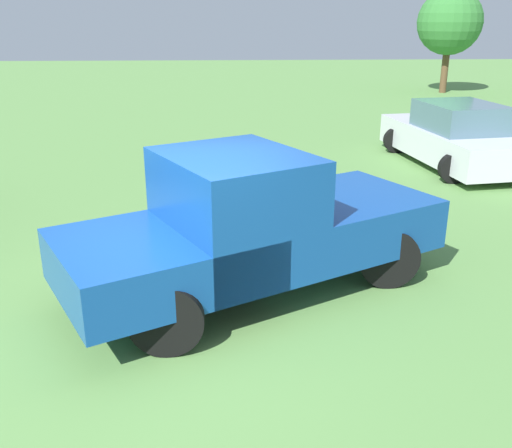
% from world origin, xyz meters
% --- Properties ---
extents(ground_plane, '(80.00, 80.00, 0.00)m').
position_xyz_m(ground_plane, '(0.00, 0.00, 0.00)').
color(ground_plane, '#5B8C47').
extents(pickup_truck, '(5.04, 3.84, 1.81)m').
position_xyz_m(pickup_truck, '(-0.77, -0.63, 0.93)').
color(pickup_truck, black).
rests_on(pickup_truck, ground_plane).
extents(sedan_near, '(2.46, 4.56, 1.46)m').
position_xyz_m(sedan_near, '(-5.75, -6.92, 0.66)').
color(sedan_near, black).
rests_on(sedan_near, ground_plane).
extents(tree_back_left, '(2.78, 2.78, 4.40)m').
position_xyz_m(tree_back_left, '(-10.28, -20.00, 2.99)').
color(tree_back_left, brown).
rests_on(tree_back_left, ground_plane).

